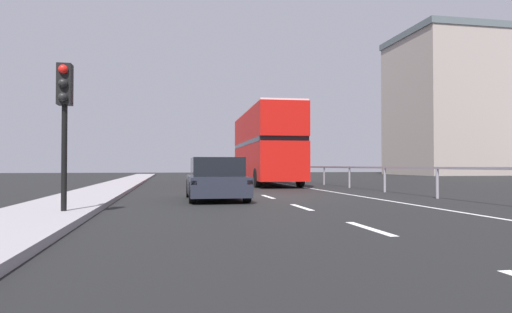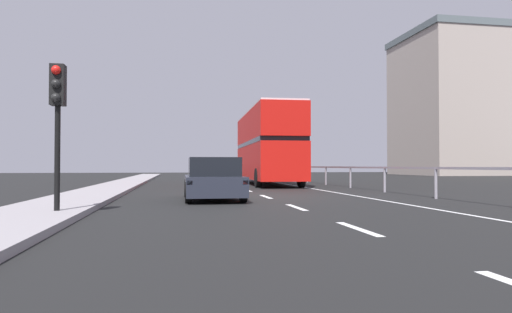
% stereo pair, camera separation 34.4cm
% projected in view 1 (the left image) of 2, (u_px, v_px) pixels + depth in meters
% --- Properties ---
extents(ground_plane, '(73.27, 120.00, 0.10)m').
position_uv_depth(ground_plane, '(265.00, 197.00, 16.73)').
color(ground_plane, black).
extents(near_sidewalk_kerb, '(2.17, 80.00, 0.14)m').
position_uv_depth(near_sidewalk_kerb, '(89.00, 196.00, 15.55)').
color(near_sidewalk_kerb, gray).
rests_on(near_sidewalk_kerb, ground).
extents(lane_paint_markings, '(3.52, 46.00, 0.01)m').
position_uv_depth(lane_paint_markings, '(270.00, 185.00, 25.59)').
color(lane_paint_markings, silver).
rests_on(lane_paint_markings, ground).
extents(bridge_side_railing, '(0.10, 42.00, 1.08)m').
position_uv_depth(bridge_side_railing, '(324.00, 170.00, 26.63)').
color(bridge_side_railing, gray).
rests_on(bridge_side_railing, ground).
extents(distant_building_block, '(19.13, 12.68, 17.76)m').
position_uv_depth(distant_building_block, '(472.00, 105.00, 57.57)').
color(distant_building_block, '#A2948A').
rests_on(distant_building_block, ground).
extents(double_decker_bus_red, '(2.89, 11.42, 4.43)m').
position_uv_depth(double_decker_bus_red, '(265.00, 145.00, 27.44)').
color(double_decker_bus_red, red).
rests_on(double_decker_bus_red, ground).
extents(hatchback_car_near, '(1.87, 4.03, 1.39)m').
position_uv_depth(hatchback_car_near, '(216.00, 180.00, 14.81)').
color(hatchback_car_near, '#232632').
rests_on(hatchback_car_near, ground).
extents(traffic_signal_pole, '(0.30, 0.42, 3.20)m').
position_uv_depth(traffic_signal_pole, '(64.00, 100.00, 9.80)').
color(traffic_signal_pole, black).
rests_on(traffic_signal_pole, near_sidewalk_kerb).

